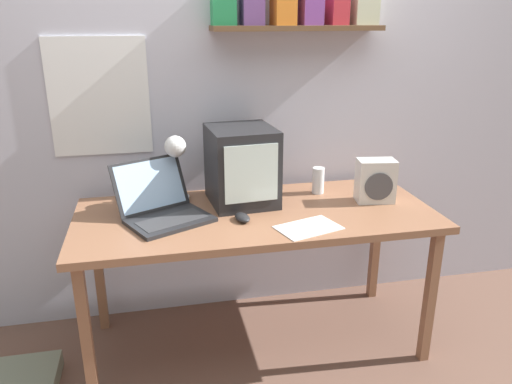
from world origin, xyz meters
TOP-DOWN VIEW (x-y plane):
  - ground_plane at (0.00, 0.00)m, footprint 12.00×12.00m
  - back_wall at (0.00, 0.45)m, footprint 5.60×0.24m
  - corner_desk at (0.00, 0.00)m, footprint 1.69×0.73m
  - crt_monitor at (-0.04, 0.14)m, footprint 0.34×0.36m
  - laptop at (-0.44, 0.02)m, footprint 0.47×0.47m
  - desk_lamp at (-0.35, 0.20)m, footprint 0.12×0.17m
  - juice_glass at (0.37, 0.20)m, footprint 0.06×0.06m
  - space_heater at (0.61, 0.02)m, footprint 0.20×0.14m
  - computer_mouse at (-0.08, -0.09)m, footprint 0.08×0.11m
  - loose_paper_near_laptop at (-0.53, 0.24)m, footprint 0.24×0.21m
  - open_notebook at (0.19, -0.24)m, footprint 0.31×0.25m

SIDE VIEW (x-z plane):
  - ground_plane at x=0.00m, z-range 0.00..0.00m
  - corner_desk at x=0.00m, z-range 0.31..1.04m
  - loose_paper_near_laptop at x=-0.53m, z-range 0.73..0.74m
  - open_notebook at x=0.19m, z-range 0.73..0.74m
  - computer_mouse at x=-0.08m, z-range 0.73..0.77m
  - juice_glass at x=0.37m, z-range 0.73..0.86m
  - laptop at x=-0.44m, z-range 0.67..0.92m
  - space_heater at x=0.61m, z-range 0.73..0.95m
  - crt_monitor at x=-0.04m, z-range 0.73..1.11m
  - desk_lamp at x=-0.35m, z-range 0.81..1.15m
  - back_wall at x=0.00m, z-range 0.01..2.61m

